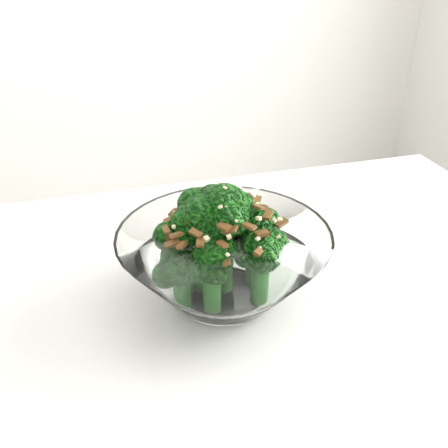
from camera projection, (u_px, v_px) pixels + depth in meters
name	position (u px, v px, depth m)	size (l,w,h in m)	color
broccoli_dish	(223.00, 259.00, 0.51)	(0.22, 0.22, 0.14)	white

